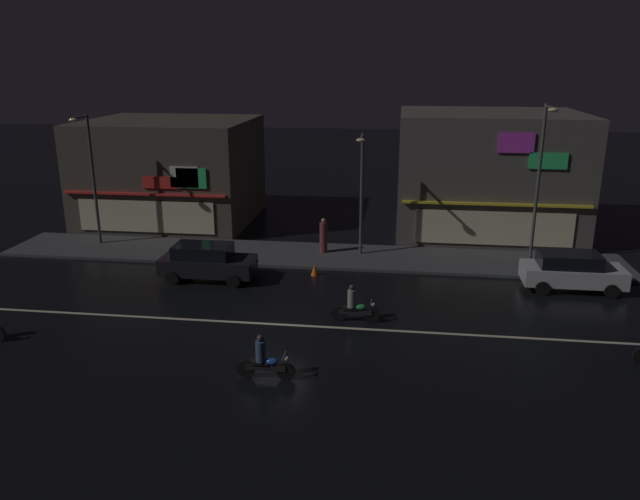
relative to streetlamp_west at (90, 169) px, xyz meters
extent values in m
plane|color=black|center=(11.59, -8.88, -4.24)|extent=(140.00, 140.00, 0.00)
cube|color=beige|center=(11.59, -8.88, -4.23)|extent=(30.19, 0.16, 0.01)
cube|color=#424447|center=(11.59, -0.26, -4.17)|extent=(31.78, 4.11, 0.14)
cube|color=#56514C|center=(21.13, 6.05, -0.78)|extent=(10.13, 8.42, 6.92)
cube|color=yellow|center=(21.13, 1.72, -1.64)|extent=(9.62, 0.24, 0.12)
cube|color=#D83FD8|center=(21.87, 1.78, 1.52)|extent=(1.78, 0.08, 1.01)
cube|color=#33E572|center=(23.50, 1.78, 0.65)|extent=(1.89, 0.08, 0.82)
cube|color=beige|center=(21.13, 1.78, -2.94)|extent=(8.10, 0.06, 1.80)
cube|color=#4C443A|center=(2.06, 6.20, -1.11)|extent=(9.86, 8.72, 6.25)
cube|color=red|center=(2.06, 1.72, -1.64)|extent=(9.36, 0.24, 0.12)
cube|color=#33E572|center=(4.84, 1.78, -0.69)|extent=(1.70, 0.08, 1.11)
cube|color=red|center=(3.06, 1.78, -0.97)|extent=(2.01, 0.08, 0.67)
cube|color=white|center=(4.45, 1.78, -0.64)|extent=(1.60, 0.08, 1.16)
cube|color=beige|center=(2.06, 1.78, -2.94)|extent=(7.89, 0.06, 1.80)
cylinder|color=#47494C|center=(0.00, 0.22, -0.64)|extent=(0.16, 0.16, 6.93)
cube|color=#47494C|center=(0.00, -0.48, 2.73)|extent=(0.10, 1.40, 0.10)
ellipsoid|color=#F9E099|center=(0.00, -1.18, 2.65)|extent=(0.44, 0.32, 0.20)
cylinder|color=#47494C|center=(14.26, 0.18, -1.01)|extent=(0.16, 0.16, 6.18)
cube|color=#47494C|center=(14.26, -0.52, 1.98)|extent=(0.10, 1.40, 0.10)
ellipsoid|color=#F9E099|center=(14.26, -1.22, 1.90)|extent=(0.44, 0.32, 0.20)
cylinder|color=#47494C|center=(22.66, -0.33, -0.25)|extent=(0.16, 0.16, 7.69)
cube|color=#47494C|center=(22.66, -1.03, 3.49)|extent=(0.10, 1.40, 0.10)
ellipsoid|color=#F9E099|center=(22.66, -1.73, 3.41)|extent=(0.44, 0.32, 0.20)
cylinder|color=brown|center=(12.33, 0.16, -3.30)|extent=(0.40, 0.40, 1.59)
sphere|color=tan|center=(12.33, 0.16, -2.40)|extent=(0.22, 0.22, 0.22)
cube|color=black|center=(7.54, -4.29, -3.55)|extent=(4.30, 1.78, 0.76)
cube|color=black|center=(7.32, -4.29, -2.87)|extent=(2.58, 1.57, 0.60)
cube|color=#F9F2CC|center=(9.65, -3.69, -3.45)|extent=(0.08, 0.20, 0.12)
cube|color=#F9F2CC|center=(9.65, -4.90, -3.45)|extent=(0.08, 0.20, 0.12)
cylinder|color=black|center=(8.95, -3.40, -3.93)|extent=(0.62, 0.20, 0.62)
cylinder|color=black|center=(8.95, -5.18, -3.93)|extent=(0.62, 0.20, 0.62)
cylinder|color=black|center=(6.12, -3.40, -3.93)|extent=(0.62, 0.20, 0.62)
cylinder|color=black|center=(6.12, -5.18, -3.93)|extent=(0.62, 0.20, 0.62)
cube|color=silver|center=(23.87, -3.44, -3.55)|extent=(4.30, 1.78, 0.76)
cube|color=black|center=(23.65, -3.44, -2.87)|extent=(2.58, 1.57, 0.60)
cube|color=#F9F2CC|center=(25.98, -2.83, -3.45)|extent=(0.08, 0.20, 0.12)
cube|color=#F9F2CC|center=(25.98, -4.04, -3.45)|extent=(0.08, 0.20, 0.12)
cylinder|color=black|center=(25.29, -2.55, -3.93)|extent=(0.62, 0.20, 0.62)
cylinder|color=black|center=(25.29, -4.33, -3.93)|extent=(0.62, 0.20, 0.62)
cylinder|color=black|center=(22.45, -2.55, -3.93)|extent=(0.62, 0.20, 0.62)
cylinder|color=black|center=(22.45, -4.33, -3.93)|extent=(0.62, 0.20, 0.62)
cylinder|color=black|center=(15.29, -8.20, -3.94)|extent=(0.60, 0.08, 0.60)
cylinder|color=black|center=(13.99, -8.20, -3.94)|extent=(0.60, 0.10, 0.60)
cube|color=black|center=(14.64, -8.20, -3.84)|extent=(1.30, 0.14, 0.20)
ellipsoid|color=#268C3F|center=(14.84, -8.20, -3.62)|extent=(0.44, 0.26, 0.24)
cube|color=black|center=(14.44, -8.20, -3.69)|extent=(0.56, 0.22, 0.10)
cylinder|color=slate|center=(15.24, -8.20, -3.39)|extent=(0.03, 0.60, 0.03)
sphere|color=white|center=(15.33, -8.20, -3.49)|extent=(0.14, 0.14, 0.14)
cylinder|color=gray|center=(14.49, -8.20, -3.29)|extent=(0.32, 0.32, 0.70)
sphere|color=#333338|center=(14.49, -8.20, -2.83)|extent=(0.22, 0.22, 0.22)
cylinder|color=black|center=(12.81, -13.05, -3.94)|extent=(0.60, 0.08, 0.60)
cylinder|color=black|center=(11.51, -13.05, -3.94)|extent=(0.60, 0.10, 0.60)
cube|color=black|center=(12.16, -13.05, -3.84)|extent=(1.30, 0.14, 0.20)
ellipsoid|color=#1E4CB2|center=(12.36, -13.05, -3.62)|extent=(0.44, 0.26, 0.24)
cube|color=black|center=(11.96, -13.05, -3.69)|extent=(0.56, 0.22, 0.10)
cylinder|color=slate|center=(12.76, -13.05, -3.39)|extent=(0.03, 0.60, 0.03)
sphere|color=white|center=(12.85, -13.05, -3.49)|extent=(0.14, 0.14, 0.14)
cylinder|color=#334766|center=(12.01, -13.05, -3.29)|extent=(0.32, 0.32, 0.70)
sphere|color=#333338|center=(12.01, -13.05, -2.83)|extent=(0.22, 0.22, 0.22)
cone|color=orange|center=(12.33, -3.09, -3.96)|extent=(0.36, 0.36, 0.55)
camera|label=1|loc=(16.18, -30.25, 5.54)|focal=34.57mm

